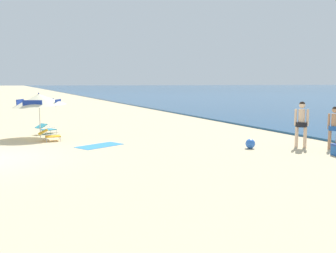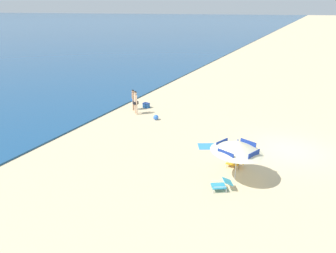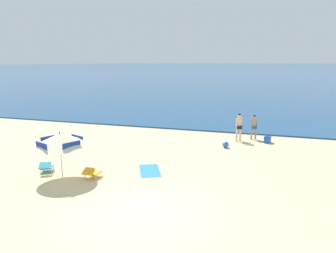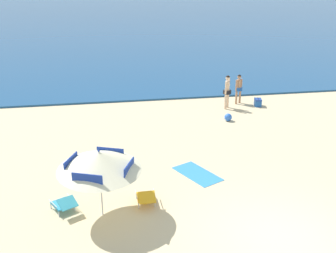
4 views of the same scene
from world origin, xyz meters
name	(u,v)px [view 4 (image 4 of 4)]	position (x,y,z in m)	size (l,w,h in m)	color
ground_plane	(281,240)	(0.00, 0.00, 0.00)	(800.00, 800.00, 0.00)	#D1BA8E
beach_umbrella_striped_main	(99,161)	(-4.56, 2.03, 1.70)	(2.61, 2.63, 2.05)	silver
lounge_chair_under_umbrella	(146,197)	(-3.27, 2.31, 0.27)	(0.59, 0.89, 0.52)	gold
lounge_chair_beside_umbrella	(64,204)	(-5.65, 2.36, 0.27)	(0.88, 1.02, 0.52)	teal
person_standing_near_shore	(239,87)	(2.97, 11.75, 0.93)	(0.43, 0.39, 1.60)	tan
person_standing_beside	(227,89)	(2.08, 11.03, 1.02)	(0.43, 0.43, 1.76)	beige
cooler_box	(258,102)	(3.86, 11.10, 0.20)	(0.45, 0.56, 0.43)	#1E56A8
beach_ball	(228,117)	(1.54, 9.10, 0.18)	(0.36, 0.36, 0.36)	blue
beach_towel	(197,174)	(-1.26, 4.00, 0.01)	(0.90, 1.80, 0.01)	#3384BC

